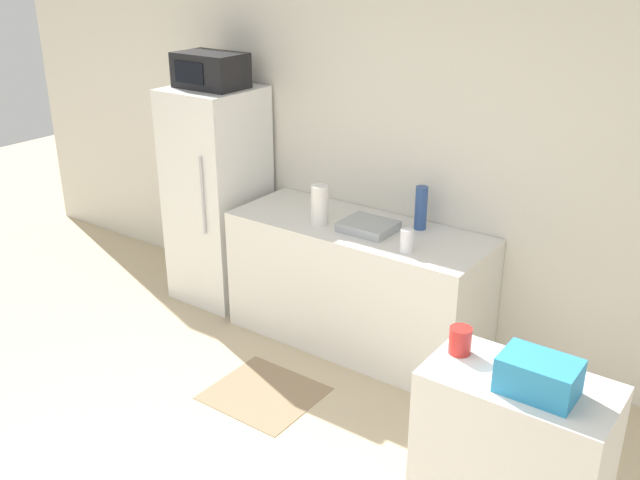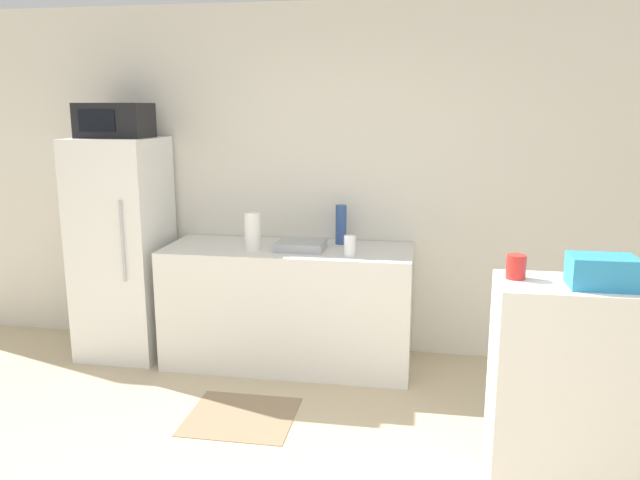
# 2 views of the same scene
# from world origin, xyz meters

# --- Properties ---
(wall_back) EXTENTS (8.00, 0.06, 2.60)m
(wall_back) POSITION_xyz_m (0.00, 2.97, 1.30)
(wall_back) COLOR silver
(wall_back) RESTS_ON ground_plane
(refrigerator) EXTENTS (0.60, 0.64, 1.64)m
(refrigerator) POSITION_xyz_m (-1.48, 2.60, 0.82)
(refrigerator) COLOR white
(refrigerator) RESTS_ON ground_plane
(microwave) EXTENTS (0.49, 0.33, 0.25)m
(microwave) POSITION_xyz_m (-1.48, 2.60, 1.76)
(microwave) COLOR black
(microwave) RESTS_ON refrigerator
(counter) EXTENTS (1.78, 0.68, 0.87)m
(counter) POSITION_xyz_m (-0.21, 2.59, 0.44)
(counter) COLOR silver
(counter) RESTS_ON ground_plane
(sink_basin) EXTENTS (0.34, 0.28, 0.06)m
(sink_basin) POSITION_xyz_m (-0.11, 2.55, 0.90)
(sink_basin) COLOR #9EA3A8
(sink_basin) RESTS_ON counter
(bottle_tall) EXTENTS (0.08, 0.08, 0.29)m
(bottle_tall) POSITION_xyz_m (0.15, 2.78, 1.01)
(bottle_tall) COLOR #2D4C8C
(bottle_tall) RESTS_ON counter
(bottle_short) EXTENTS (0.08, 0.08, 0.14)m
(bottle_short) POSITION_xyz_m (0.26, 2.40, 0.94)
(bottle_short) COLOR silver
(bottle_short) RESTS_ON counter
(basket) EXTENTS (0.28, 0.19, 0.14)m
(basket) POSITION_xyz_m (1.51, 1.11, 1.16)
(basket) COLOR #2D8EC6
(basket) RESTS_ON shelf_cabinet
(jar) EXTENTS (0.09, 0.09, 0.11)m
(jar) POSITION_xyz_m (1.17, 1.19, 1.15)
(jar) COLOR red
(jar) RESTS_ON shelf_cabinet
(paper_towel_roll) EXTENTS (0.11, 0.11, 0.27)m
(paper_towel_roll) POSITION_xyz_m (-0.43, 2.47, 1.00)
(paper_towel_roll) COLOR white
(paper_towel_roll) RESTS_ON counter
(kitchen_rug) EXTENTS (0.65, 0.59, 0.01)m
(kitchen_rug) POSITION_xyz_m (-0.32, 1.71, 0.00)
(kitchen_rug) COLOR #937A5B
(kitchen_rug) RESTS_ON ground_plane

